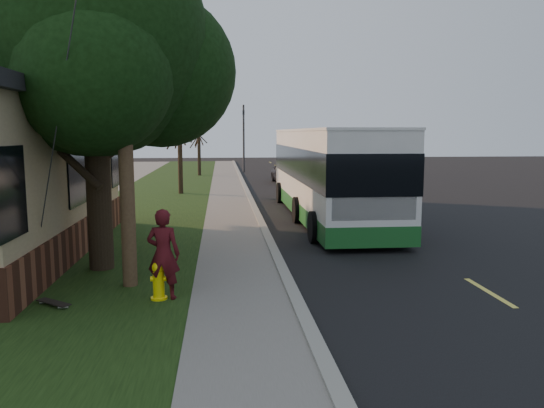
{
  "coord_description": "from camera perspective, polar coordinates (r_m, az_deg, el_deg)",
  "views": [
    {
      "loc": [
        -1.39,
        -9.94,
        3.22
      ],
      "look_at": [
        -0.16,
        2.78,
        1.5
      ],
      "focal_mm": 35.0,
      "sensor_mm": 36.0,
      "label": 1
    }
  ],
  "objects": [
    {
      "name": "leafy_tree",
      "position": [
        13.04,
        -18.48,
        15.87
      ],
      "size": [
        6.3,
        6.0,
        7.8
      ],
      "color": "black",
      "rests_on": "grass_verge"
    },
    {
      "name": "skateboard_spare",
      "position": [
        10.67,
        -22.45,
        -9.79
      ],
      "size": [
        0.73,
        0.62,
        0.07
      ],
      "color": "black",
      "rests_on": "grass_verge"
    },
    {
      "name": "distant_car",
      "position": [
        34.4,
        1.63,
        3.43
      ],
      "size": [
        1.97,
        4.14,
        1.37
      ],
      "primitive_type": "imported",
      "rotation": [
        0.0,
        0.0,
        0.09
      ],
      "color": "black",
      "rests_on": "ground"
    },
    {
      "name": "grass_verge",
      "position": [
        20.43,
        -14.2,
        -1.54
      ],
      "size": [
        5.0,
        80.0,
        0.07
      ],
      "primitive_type": "cube",
      "color": "black",
      "rests_on": "ground"
    },
    {
      "name": "traffic_signal",
      "position": [
        43.98,
        -3.07,
        7.57
      ],
      "size": [
        0.18,
        0.22,
        5.5
      ],
      "color": "#2D2D30",
      "rests_on": "ground"
    },
    {
      "name": "road",
      "position": [
        20.91,
        9.5,
        -1.29
      ],
      "size": [
        8.0,
        80.0,
        0.01
      ],
      "primitive_type": "cube",
      "color": "black",
      "rests_on": "ground"
    },
    {
      "name": "sidewalk",
      "position": [
        20.2,
        -4.33,
        -1.42
      ],
      "size": [
        2.0,
        80.0,
        0.08
      ],
      "primitive_type": "cube",
      "color": "slate",
      "rests_on": "ground"
    },
    {
      "name": "utility_pole",
      "position": [
        11.19,
        -15.84,
        14.63
      ],
      "size": [
        2.86,
        3.21,
        9.07
      ],
      "color": "#473321",
      "rests_on": "ground"
    },
    {
      "name": "transit_bus",
      "position": [
        20.1,
        6.02,
        3.54
      ],
      "size": [
        2.87,
        12.43,
        3.36
      ],
      "color": "silver",
      "rests_on": "ground"
    },
    {
      "name": "fire_hydrant",
      "position": [
        10.4,
        -12.1,
        -8.06
      ],
      "size": [
        0.32,
        0.32,
        0.74
      ],
      "color": "#FFE80D",
      "rests_on": "grass_verge"
    },
    {
      "name": "skateboarder",
      "position": [
        10.29,
        -11.61,
        -5.29
      ],
      "size": [
        0.7,
        0.53,
        1.74
      ],
      "primitive_type": "imported",
      "rotation": [
        0.0,
        0.0,
        2.95
      ],
      "color": "#450D13",
      "rests_on": "grass_verge"
    },
    {
      "name": "ground",
      "position": [
        10.54,
        2.37,
        -10.12
      ],
      "size": [
        120.0,
        120.0,
        0.0
      ],
      "primitive_type": "plane",
      "color": "black",
      "rests_on": "ground"
    },
    {
      "name": "bare_tree_near",
      "position": [
        28.04,
        -9.86,
        5.36
      ],
      "size": [
        1.38,
        1.21,
        4.31
      ],
      "color": "black",
      "rests_on": "grass_verge"
    },
    {
      "name": "curb",
      "position": [
        20.24,
        -1.5,
        -1.32
      ],
      "size": [
        0.25,
        80.0,
        0.12
      ],
      "primitive_type": "cube",
      "color": "gray",
      "rests_on": "ground"
    },
    {
      "name": "skateboard_main",
      "position": [
        12.62,
        -11.25,
        -6.71
      ],
      "size": [
        0.3,
        0.73,
        0.07
      ],
      "color": "black",
      "rests_on": "grass_verge"
    },
    {
      "name": "dumpster",
      "position": [
        21.45,
        -27.2,
        0.01
      ],
      "size": [
        1.66,
        1.44,
        1.27
      ],
      "color": "black",
      "rests_on": "building_lot"
    },
    {
      "name": "bare_tree_far",
      "position": [
        39.99,
        -7.85,
        5.84
      ],
      "size": [
        1.38,
        1.21,
        4.03
      ],
      "color": "black",
      "rests_on": "grass_verge"
    }
  ]
}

